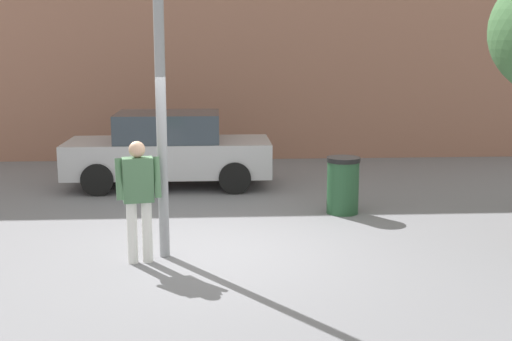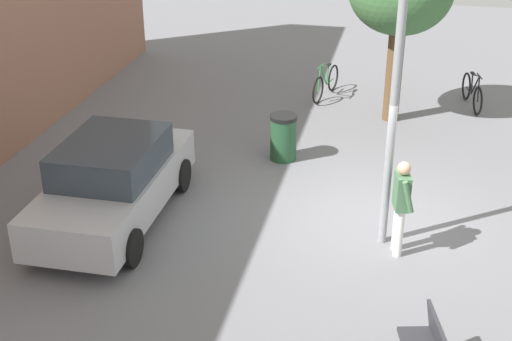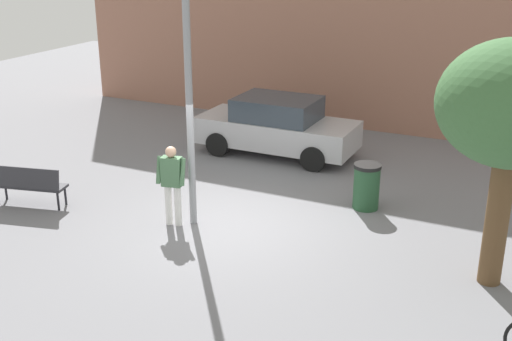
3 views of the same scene
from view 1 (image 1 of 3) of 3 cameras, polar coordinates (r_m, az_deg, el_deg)
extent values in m
plane|color=slate|center=(9.57, -3.60, -7.03)|extent=(36.00, 36.00, 0.00)
cube|color=#9E6B56|center=(17.99, -3.70, 12.64)|extent=(18.69, 2.00, 7.05)
cylinder|color=gray|center=(9.04, -8.20, 6.61)|extent=(0.14, 0.14, 4.57)
cylinder|color=white|center=(9.15, -9.34, -5.21)|extent=(0.14, 0.14, 0.85)
cylinder|color=white|center=(9.14, -10.59, -5.28)|extent=(0.14, 0.14, 0.85)
cube|color=#47704C|center=(8.98, -10.11, -0.79)|extent=(0.44, 0.30, 0.60)
sphere|color=tan|center=(8.90, -10.20, 1.80)|extent=(0.22, 0.22, 0.22)
cylinder|color=#47704C|center=(8.95, -8.49, -0.58)|extent=(0.13, 0.24, 0.55)
cylinder|color=#47704C|center=(8.90, -11.69, -0.74)|extent=(0.13, 0.24, 0.55)
cube|color=#B7B7BC|center=(13.96, -7.50, 1.16)|extent=(4.20, 1.71, 0.70)
cube|color=#333D47|center=(13.87, -7.56, 3.73)|extent=(2.10, 1.57, 0.60)
cylinder|color=black|center=(14.77, -2.03, 0.59)|extent=(0.64, 0.22, 0.64)
cylinder|color=black|center=(13.20, -1.84, -0.63)|extent=(0.64, 0.22, 0.64)
cylinder|color=black|center=(14.95, -12.44, 0.46)|extent=(0.64, 0.22, 0.64)
cylinder|color=black|center=(13.40, -13.46, -0.75)|extent=(0.64, 0.22, 0.64)
cylinder|color=#234C2D|center=(11.73, 7.47, -1.46)|extent=(0.56, 0.56, 0.92)
cylinder|color=black|center=(11.64, 7.53, 0.94)|extent=(0.58, 0.58, 0.08)
camera|label=2|loc=(14.90, -58.32, 19.53)|focal=49.86mm
camera|label=3|loc=(6.40, 104.28, 22.38)|focal=45.39mm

